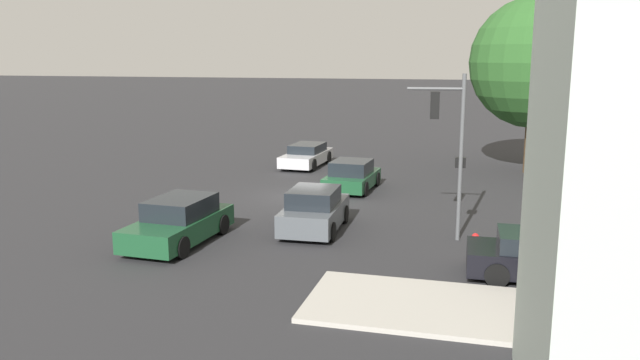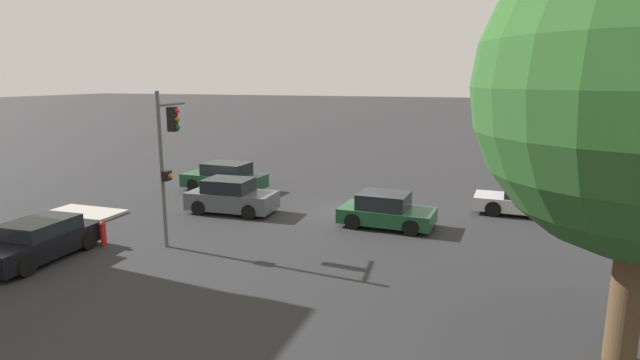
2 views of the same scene
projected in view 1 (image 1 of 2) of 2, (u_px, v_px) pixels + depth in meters
The scene contains 9 objects.
ground_plane at pixel (301, 196), 28.16m from camera, with size 300.00×300.00×0.00m, color #28282B.
street_tree at pixel (536, 63), 32.85m from camera, with size 6.93×6.93×9.37m.
traffic_signal at pixel (449, 134), 20.89m from camera, with size 0.66×2.02×5.66m.
crossing_car_0 at pixel (352, 176), 29.40m from camera, with size 3.97×2.21×1.42m.
crossing_car_1 at pixel (307, 155), 35.84m from camera, with size 4.72×2.11×1.28m.
crossing_car_2 at pixel (315, 211), 22.52m from camera, with size 4.08×2.07×1.58m.
crossing_car_3 at pixel (179, 222), 21.03m from camera, with size 4.65×2.22×1.54m.
parked_car_0 at pixel (543, 257), 17.56m from camera, with size 2.15×4.33×1.35m.
fire_hydrant at pixel (475, 247), 19.07m from camera, with size 0.22×0.22×0.92m.
Camera 1 is at (26.35, 7.85, 6.21)m, focal length 35.00 mm.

